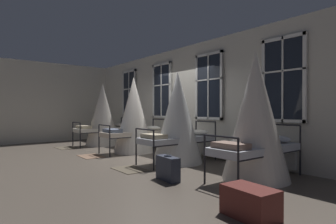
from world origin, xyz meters
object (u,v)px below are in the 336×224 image
object	(u,v)px
cot_third	(178,118)
suitcase_dark	(168,168)
cot_first	(103,115)
cot_second	(134,116)
travel_trunk	(250,202)
cot_fourth	(256,117)

from	to	relation	value
cot_third	suitcase_dark	bearing A→B (deg)	-136.12
cot_first	suitcase_dark	size ratio (longest dim) A/B	3.95
cot_first	cot_second	size ratio (longest dim) A/B	0.99
cot_second	travel_trunk	bearing A→B (deg)	-106.17
cot_fourth	suitcase_dark	world-z (taller)	cot_fourth
travel_trunk	cot_first	bearing A→B (deg)	168.22
travel_trunk	suitcase_dark	bearing A→B (deg)	171.24
cot_first	cot_fourth	size ratio (longest dim) A/B	0.95
cot_first	suitcase_dark	xyz separation A→B (m)	(5.52, -1.26, -0.89)
cot_fourth	suitcase_dark	distance (m)	1.90
cot_third	suitcase_dark	size ratio (longest dim) A/B	3.90
cot_second	cot_third	xyz separation A→B (m)	(2.12, -0.02, -0.03)
cot_fourth	travel_trunk	size ratio (longest dim) A/B	3.78
cot_second	suitcase_dark	distance (m)	3.67
cot_first	cot_third	size ratio (longest dim) A/B	1.01
cot_second	cot_third	distance (m)	2.12
cot_fourth	travel_trunk	xyz separation A→B (m)	(1.02, -1.64, -0.98)
cot_second	suitcase_dark	bearing A→B (deg)	-110.60
cot_first	cot_third	xyz separation A→B (m)	(4.31, 0.00, -0.02)
cot_second	suitcase_dark	xyz separation A→B (m)	(3.32, -1.28, -0.90)
suitcase_dark	cot_first	bearing A→B (deg)	174.21
cot_second	cot_fourth	size ratio (longest dim) A/B	0.96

